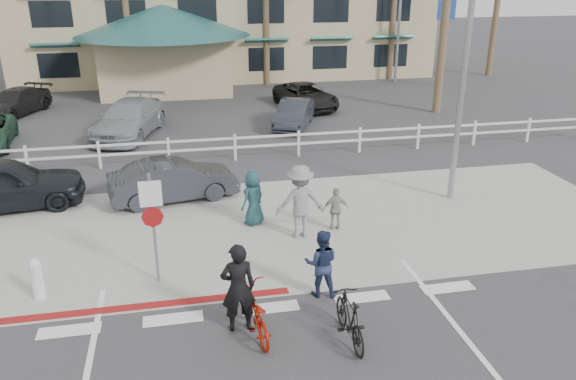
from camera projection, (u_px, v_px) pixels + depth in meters
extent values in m
plane|color=#333335|center=(275.00, 325.00, 11.18)|extent=(140.00, 140.00, 0.00)
cube|color=gray|center=(246.00, 229.00, 15.28)|extent=(22.00, 7.00, 0.01)
cube|color=#333335|center=(231.00, 179.00, 18.93)|extent=(40.00, 5.00, 0.01)
cube|color=#333335|center=(210.00, 113.00, 27.59)|extent=(50.00, 16.00, 0.01)
cube|color=maroon|center=(124.00, 308.00, 11.72)|extent=(7.00, 0.25, 0.02)
imported|color=#8F1103|center=(255.00, 312.00, 10.79)|extent=(0.83, 1.84, 0.94)
imported|color=black|center=(238.00, 288.00, 10.73)|extent=(0.70, 0.47, 1.86)
imported|color=black|center=(350.00, 319.00, 10.56)|extent=(0.49, 1.62, 0.97)
imported|color=#202B4B|center=(321.00, 263.00, 11.97)|extent=(0.86, 0.75, 1.53)
imported|color=gray|center=(300.00, 202.00, 14.56)|extent=(1.29, 0.76, 1.98)
imported|color=#9E9D98|center=(336.00, 209.00, 15.07)|extent=(0.74, 0.37, 1.21)
imported|color=#1D4248|center=(253.00, 198.00, 15.35)|extent=(0.90, 0.86, 1.55)
imported|color=#292A2F|center=(173.00, 180.00, 17.05)|extent=(4.03, 2.06, 1.27)
imported|color=black|center=(3.00, 184.00, 16.37)|extent=(4.67, 2.37, 1.52)
imported|color=gray|center=(129.00, 119.00, 23.65)|extent=(3.39, 5.41, 1.46)
imported|color=#242830|center=(294.00, 114.00, 25.01)|extent=(2.61, 3.87, 1.21)
imported|color=black|center=(15.00, 102.00, 27.10)|extent=(3.29, 4.60, 1.24)
imported|color=black|center=(306.00, 96.00, 28.49)|extent=(3.01, 4.79, 1.23)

